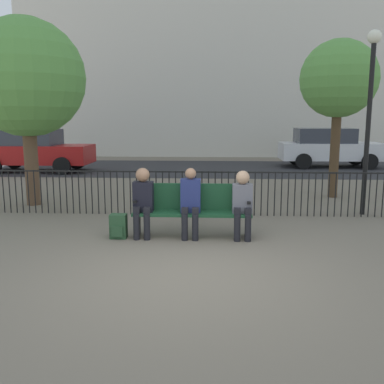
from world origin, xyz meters
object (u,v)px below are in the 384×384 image
at_px(seated_person_0, 143,198).
at_px(seated_person_1, 191,200).
at_px(lamp_post, 370,96).
at_px(park_bench, 192,208).
at_px(seated_person_2, 242,200).
at_px(backpack, 118,226).
at_px(parked_car_1, 34,150).
at_px(tree_0, 26,78).
at_px(tree_1, 339,80).
at_px(parked_car_0, 329,147).

relative_size(seated_person_0, seated_person_1, 1.00).
bearing_deg(lamp_post, park_bench, -152.12).
bearing_deg(lamp_post, seated_person_2, -143.29).
relative_size(backpack, parked_car_1, 0.10).
xyz_separation_m(seated_person_1, lamp_post, (3.61, 2.03, 1.83)).
bearing_deg(park_bench, seated_person_0, -171.26).
height_order(seated_person_1, backpack, seated_person_1).
xyz_separation_m(seated_person_0, seated_person_2, (1.71, -0.00, -0.02)).
bearing_deg(parked_car_1, seated_person_1, -53.72).
relative_size(lamp_post, parked_car_1, 0.91).
height_order(seated_person_1, lamp_post, lamp_post).
bearing_deg(lamp_post, parked_car_1, 145.84).
bearing_deg(seated_person_2, tree_0, 151.07).
height_order(tree_1, parked_car_0, tree_1).
bearing_deg(tree_0, backpack, -45.78).
relative_size(seated_person_1, parked_car_0, 0.29).
height_order(seated_person_0, seated_person_1, seated_person_1).
bearing_deg(backpack, tree_0, 134.22).
xyz_separation_m(seated_person_1, tree_0, (-3.92, 2.66, 2.27)).
bearing_deg(parked_car_1, tree_0, -67.23).
xyz_separation_m(seated_person_0, tree_0, (-3.10, 2.66, 2.25)).
distance_m(park_bench, backpack, 1.32).
bearing_deg(parked_car_0, lamp_post, -99.98).
xyz_separation_m(lamp_post, parked_car_1, (-10.17, 6.90, -1.67)).
xyz_separation_m(seated_person_2, lamp_post, (2.72, 2.03, 1.84)).
bearing_deg(tree_1, lamp_post, -87.12).
bearing_deg(backpack, seated_person_2, 2.45).
distance_m(backpack, tree_0, 4.71).
bearing_deg(park_bench, seated_person_1, -100.05).
distance_m(seated_person_1, lamp_post, 4.53).
height_order(seated_person_1, tree_1, tree_1).
bearing_deg(seated_person_2, parked_car_0, 68.67).
xyz_separation_m(park_bench, tree_0, (-3.94, 2.53, 2.44)).
bearing_deg(parked_car_1, seated_person_2, -50.19).
height_order(seated_person_2, lamp_post, lamp_post).
distance_m(parked_car_0, parked_car_1, 11.94).
height_order(tree_0, parked_car_1, tree_0).
height_order(seated_person_2, tree_1, tree_1).
xyz_separation_m(park_bench, lamp_post, (3.59, 1.90, 2.01)).
xyz_separation_m(seated_person_2, parked_car_1, (-7.44, 8.93, 0.17)).
relative_size(tree_1, parked_car_0, 0.95).
relative_size(tree_0, parked_car_0, 1.03).
relative_size(tree_0, tree_1, 1.08).
xyz_separation_m(park_bench, parked_car_0, (5.17, 10.90, 0.34)).
xyz_separation_m(seated_person_0, seated_person_1, (0.83, -0.00, -0.02)).
distance_m(backpack, parked_car_0, 12.87).
distance_m(seated_person_0, seated_person_2, 1.71).
bearing_deg(tree_0, seated_person_2, -28.93).
distance_m(park_bench, seated_person_0, 0.88).
height_order(seated_person_0, parked_car_1, parked_car_1).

